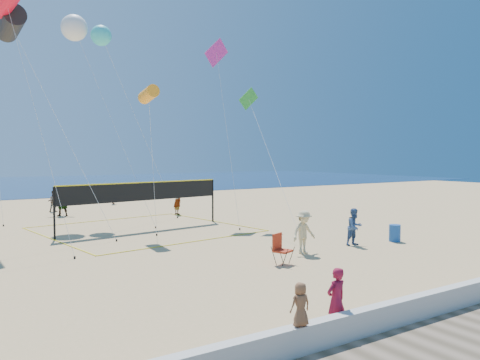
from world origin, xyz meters
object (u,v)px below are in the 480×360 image
camp_chair (280,247)px  trash_barrel (395,233)px  woman (336,300)px  volleyball_net (143,197)px

camp_chair → trash_barrel: (7.43, 0.75, -0.25)m
woman → trash_barrel: 12.54m
trash_barrel → volleyball_net: size_ratio=0.07×
camp_chair → volleyball_net: (-1.35, 10.59, 1.17)m
volleyball_net → woman: bearing=-104.3°
camp_chair → volleyball_net: 10.74m
woman → trash_barrel: bearing=-150.0°
camp_chair → trash_barrel: camp_chair is taller
woman → trash_barrel: woman is taller
camp_chair → trash_barrel: size_ratio=1.59×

